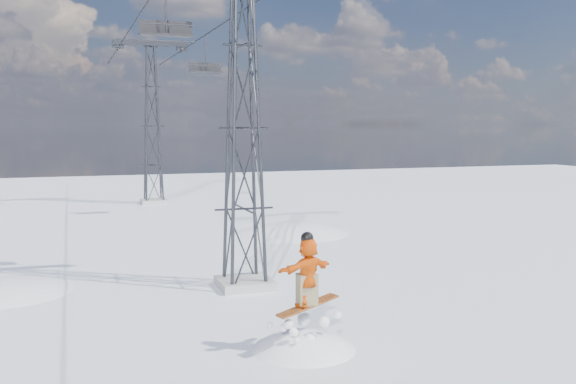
{
  "coord_description": "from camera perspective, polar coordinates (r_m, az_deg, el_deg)",
  "views": [
    {
      "loc": [
        -4.8,
        -13.06,
        5.62
      ],
      "look_at": [
        0.91,
        3.67,
        3.76
      ],
      "focal_mm": 40.0,
      "sensor_mm": 36.0,
      "label": 1
    }
  ],
  "objects": [
    {
      "name": "lift_tower_near",
      "position": [
        21.8,
        -3.97,
        5.6
      ],
      "size": [
        5.2,
        1.8,
        11.43
      ],
      "color": "#999999",
      "rests_on": "ground"
    },
    {
      "name": "haul_cables",
      "position": [
        33.45,
        -9.29,
        14.94
      ],
      "size": [
        4.46,
        51.0,
        0.06
      ],
      "color": "black",
      "rests_on": "ground"
    },
    {
      "name": "lift_chair_near",
      "position": [
        23.87,
        -10.79,
        14.0
      ],
      "size": [
        1.89,
        0.54,
        2.34
      ],
      "color": "black",
      "rests_on": "ground"
    },
    {
      "name": "lift_tower_far",
      "position": [
        46.4,
        -11.97,
        5.71
      ],
      "size": [
        5.2,
        1.8,
        11.43
      ],
      "color": "#999999",
      "rests_on": "ground"
    },
    {
      "name": "lift_chair_mid",
      "position": [
        38.86,
        -7.33,
        10.83
      ],
      "size": [
        1.95,
        0.56,
        2.42
      ],
      "color": "black",
      "rests_on": "ground"
    },
    {
      "name": "ground",
      "position": [
        15.01,
        1.28,
        -15.98
      ],
      "size": [
        120.0,
        120.0,
        0.0
      ],
      "primitive_type": "plane",
      "color": "white",
      "rests_on": "ground"
    }
  ]
}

